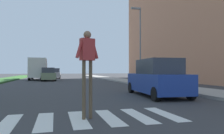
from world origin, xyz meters
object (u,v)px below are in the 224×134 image
object	(u,v)px
truck_box_delivery	(38,69)
suv_crossing	(157,79)
pedestrian_performer	(87,60)
sedan_distant	(55,74)
sedan_midblock	(48,75)
street_lamp_right	(139,38)

from	to	relation	value
truck_box_delivery	suv_crossing	bearing A→B (deg)	-71.21
pedestrian_performer	truck_box_delivery	size ratio (longest dim) A/B	0.40
suv_crossing	truck_box_delivery	world-z (taller)	truck_box_delivery
suv_crossing	sedan_distant	size ratio (longest dim) A/B	1.16
sedan_distant	suv_crossing	bearing A→B (deg)	-79.20
suv_crossing	sedan_midblock	bearing A→B (deg)	108.11
street_lamp_right	suv_crossing	distance (m)	10.29
street_lamp_right	sedan_midblock	world-z (taller)	street_lamp_right
sedan_distant	pedestrian_performer	bearing A→B (deg)	-88.45
street_lamp_right	sedan_distant	world-z (taller)	street_lamp_right
pedestrian_performer	sedan_distant	distance (m)	32.02
street_lamp_right	pedestrian_performer	bearing A→B (deg)	-118.18
sedan_distant	truck_box_delivery	size ratio (longest dim) A/B	0.66
pedestrian_performer	suv_crossing	distance (m)	6.22
pedestrian_performer	suv_crossing	xyz separation A→B (m)	(4.41, 4.32, -0.73)
pedestrian_performer	truck_box_delivery	distance (m)	26.90
truck_box_delivery	sedan_midblock	bearing A→B (deg)	-67.54
street_lamp_right	sedan_distant	size ratio (longest dim) A/B	1.84
street_lamp_right	sedan_distant	distance (m)	20.54
street_lamp_right	pedestrian_performer	xyz separation A→B (m)	(-7.24, -13.51, -2.93)
sedan_midblock	sedan_distant	bearing A→B (deg)	84.04
street_lamp_right	truck_box_delivery	xyz separation A→B (m)	(-10.44, 13.20, -2.96)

